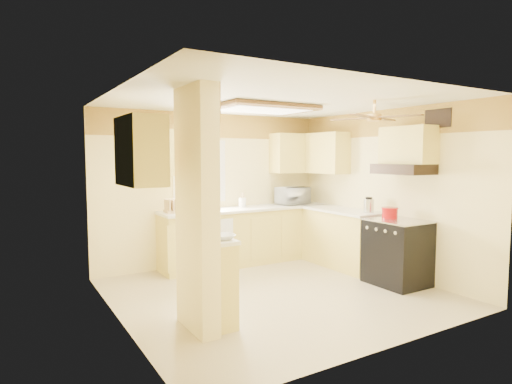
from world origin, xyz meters
TOP-DOWN VIEW (x-y plane):
  - floor at (0.00, 0.00)m, footprint 4.00×4.00m
  - ceiling at (0.00, 0.00)m, footprint 4.00×4.00m
  - wall_back at (0.00, 1.90)m, footprint 4.00×0.00m
  - wall_front at (0.00, -1.90)m, footprint 4.00×0.00m
  - wall_left at (-2.00, 0.00)m, footprint 0.00×3.80m
  - wall_right at (2.00, 0.00)m, footprint 0.00×3.80m
  - wallpaper_border at (0.00, 1.88)m, footprint 4.00×0.02m
  - partition_column at (-1.35, -0.55)m, footprint 0.20×0.70m
  - partition_ledge at (-1.13, -0.55)m, footprint 0.25×0.55m
  - ledge_top at (-1.13, -0.55)m, footprint 0.28×0.58m
  - lower_cabinets_back at (0.50, 1.60)m, footprint 3.00×0.60m
  - lower_cabinets_right at (1.70, 0.60)m, footprint 0.60×1.40m
  - countertop_back at (0.50, 1.59)m, footprint 3.04×0.64m
  - countertop_right at (1.69, 0.60)m, footprint 0.64×1.44m
  - dishwasher_panel at (-0.25, 1.29)m, footprint 0.58×0.02m
  - window at (-0.25, 1.89)m, footprint 0.92×0.02m
  - upper_cab_back_left at (-0.85, 1.72)m, footprint 0.60×0.35m
  - upper_cab_back_right at (1.55, 1.72)m, footprint 0.90×0.35m
  - upper_cab_right at (1.82, 1.25)m, footprint 0.35×1.00m
  - upper_cab_left_wall at (-1.82, -0.25)m, footprint 0.35×0.75m
  - upper_cab_over_stove at (1.82, -0.55)m, footprint 0.35×0.76m
  - stove at (1.67, -0.55)m, footprint 0.68×0.77m
  - range_hood at (1.74, -0.55)m, footprint 0.50×0.76m
  - poster_menu at (-1.24, -0.55)m, footprint 0.02×0.42m
  - poster_nashville at (-1.24, -0.55)m, footprint 0.02×0.42m
  - ceiling_light_panel at (0.10, 0.50)m, footprint 1.35×0.95m
  - ceiling_fan at (1.00, -0.70)m, footprint 1.15×1.15m
  - vent_grate at (1.98, -0.90)m, footprint 0.02×0.40m
  - microwave at (1.42, 1.60)m, footprint 0.59×0.44m
  - bowl at (-1.10, -0.68)m, footprint 0.24×0.24m
  - dutch_oven at (1.69, -0.38)m, footprint 0.23×0.23m
  - kettle at (1.75, 0.09)m, footprint 0.16×0.16m
  - dish_rack at (-0.76, 1.62)m, footprint 0.37×0.28m
  - utensil_crock at (0.43, 1.67)m, footprint 0.12×0.12m

SIDE VIEW (x-z plane):
  - floor at x=0.00m, z-range 0.00..0.00m
  - dishwasher_panel at x=-0.25m, z-range 0.03..0.83m
  - partition_ledge at x=-1.13m, z-range 0.00..0.90m
  - lower_cabinets_back at x=0.50m, z-range 0.00..0.90m
  - lower_cabinets_right at x=1.70m, z-range 0.00..0.90m
  - stove at x=1.67m, z-range 0.00..0.92m
  - ledge_top at x=-1.13m, z-range 0.90..0.94m
  - countertop_back at x=0.50m, z-range 0.90..0.94m
  - countertop_right at x=1.69m, z-range 0.90..0.94m
  - bowl at x=-1.10m, z-range 0.94..1.00m
  - dutch_oven at x=1.69m, z-range 0.92..1.07m
  - dish_rack at x=-0.76m, z-range 0.91..1.12m
  - utensil_crock at x=0.43m, z-range 0.90..1.15m
  - kettle at x=1.75m, z-range 0.93..1.17m
  - microwave at x=1.42m, z-range 0.94..1.25m
  - poster_nashville at x=-1.24m, z-range 0.92..1.48m
  - wall_back at x=0.00m, z-range -0.75..3.25m
  - wall_front at x=0.00m, z-range -0.75..3.25m
  - wall_left at x=-2.00m, z-range -0.65..3.15m
  - wall_right at x=2.00m, z-range -0.65..3.15m
  - partition_column at x=-1.35m, z-range 0.00..2.50m
  - window at x=-0.25m, z-range 1.04..2.06m
  - range_hood at x=1.74m, z-range 1.55..1.69m
  - upper_cab_back_left at x=-0.85m, z-range 1.50..2.20m
  - upper_cab_back_right at x=1.55m, z-range 1.50..2.20m
  - upper_cab_right at x=1.82m, z-range 1.50..2.20m
  - upper_cab_left_wall at x=-1.82m, z-range 1.50..2.20m
  - poster_menu at x=-1.24m, z-range 1.57..2.14m
  - upper_cab_over_stove at x=1.82m, z-range 1.69..2.21m
  - ceiling_fan at x=1.00m, z-range 2.16..2.42m
  - wallpaper_border at x=0.00m, z-range 2.10..2.50m
  - vent_grate at x=1.98m, z-range 2.17..2.42m
  - ceiling_light_panel at x=0.10m, z-range 2.42..2.49m
  - ceiling at x=0.00m, z-range 2.50..2.50m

